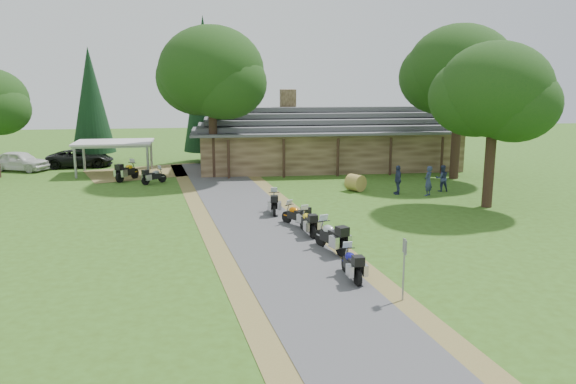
{
  "coord_description": "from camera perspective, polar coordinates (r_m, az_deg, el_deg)",
  "views": [
    {
      "loc": [
        -2.85,
        -20.54,
        7.37
      ],
      "look_at": [
        0.66,
        6.74,
        1.6
      ],
      "focal_mm": 35.0,
      "sensor_mm": 36.0,
      "label": 1
    }
  ],
  "objects": [
    {
      "name": "car_dark_suv",
      "position": [
        48.57,
        -20.37,
        3.66
      ],
      "size": [
        2.8,
        5.76,
        2.14
      ],
      "primitive_type": "imported",
      "rotation": [
        0.0,
        0.0,
        1.65
      ],
      "color": "black",
      "rests_on": "ground"
    },
    {
      "name": "motorcycle_row_e",
      "position": [
        30.3,
        -1.41,
        -0.98
      ],
      "size": [
        0.78,
        1.93,
        1.29
      ],
      "primitive_type": null,
      "rotation": [
        0.0,
        0.0,
        1.48
      ],
      "color": "black",
      "rests_on": "ground"
    },
    {
      "name": "cedar_far",
      "position": [
        50.0,
        -19.34,
        8.26
      ],
      "size": [
        3.55,
        3.55,
        9.63
      ],
      "primitive_type": "cone",
      "color": "black",
      "rests_on": "ground"
    },
    {
      "name": "motorcycle_carport_a",
      "position": [
        41.29,
        -16.02,
        2.13
      ],
      "size": [
        1.65,
        2.19,
        1.45
      ],
      "primitive_type": null,
      "rotation": [
        0.0,
        0.0,
        1.06
      ],
      "color": "yellow",
      "rests_on": "ground"
    },
    {
      "name": "hay_bale",
      "position": [
        36.41,
        6.88,
        0.94
      ],
      "size": [
        1.43,
        1.41,
        1.07
      ],
      "primitive_type": "cylinder",
      "rotation": [
        1.57,
        0.0,
        0.59
      ],
      "color": "olive",
      "rests_on": "ground"
    },
    {
      "name": "sign_post",
      "position": [
        19.0,
        11.68,
        -7.78
      ],
      "size": [
        0.39,
        0.06,
        2.14
      ],
      "primitive_type": null,
      "color": "gray",
      "rests_on": "ground"
    },
    {
      "name": "oak_lodge_left",
      "position": [
        40.84,
        -7.73,
        10.04
      ],
      "size": [
        7.46,
        7.46,
        12.31
      ],
      "primitive_type": null,
      "color": "#113610",
      "rests_on": "ground"
    },
    {
      "name": "driveway",
      "position": [
        25.73,
        -1.78,
        -4.8
      ],
      "size": [
        51.95,
        51.95,
        0.0
      ],
      "primitive_type": "plane",
      "rotation": [
        0.0,
        0.0,
        0.14
      ],
      "color": "#454548",
      "rests_on": "ground"
    },
    {
      "name": "motorcycle_row_a",
      "position": [
        20.8,
        6.48,
        -7.15
      ],
      "size": [
        0.74,
        1.87,
        1.25
      ],
      "primitive_type": null,
      "rotation": [
        0.0,
        0.0,
        1.65
      ],
      "color": "navy",
      "rests_on": "ground"
    },
    {
      "name": "ground",
      "position": [
        22.01,
        0.55,
        -7.72
      ],
      "size": [
        120.0,
        120.0,
        0.0
      ],
      "primitive_type": "plane",
      "color": "#345217",
      "rests_on": "ground"
    },
    {
      "name": "person_b",
      "position": [
        37.27,
        15.38,
        1.58
      ],
      "size": [
        0.57,
        0.42,
        2.0
      ],
      "primitive_type": "imported",
      "rotation": [
        0.0,
        0.0,
        3.16
      ],
      "color": "navy",
      "rests_on": "ground"
    },
    {
      "name": "motorcycle_carport_b",
      "position": [
        39.67,
        -13.47,
        1.67
      ],
      "size": [
        1.67,
        1.52,
        1.17
      ],
      "primitive_type": null,
      "rotation": [
        0.0,
        0.0,
        0.7
      ],
      "color": "gray",
      "rests_on": "ground"
    },
    {
      "name": "oak_lodge_right",
      "position": [
        41.75,
        16.96,
        9.75
      ],
      "size": [
        7.42,
        7.42,
        12.42
      ],
      "primitive_type": null,
      "color": "#113610",
      "rests_on": "ground"
    },
    {
      "name": "carport",
      "position": [
        44.39,
        -17.18,
        3.37
      ],
      "size": [
        5.79,
        3.95,
        2.46
      ],
      "primitive_type": null,
      "rotation": [
        0.0,
        0.0,
        0.03
      ],
      "color": "silver",
      "rests_on": "ground"
    },
    {
      "name": "motorcycle_row_d",
      "position": [
        27.76,
        0.84,
        -2.25
      ],
      "size": [
        1.49,
        1.8,
        1.22
      ],
      "primitive_type": null,
      "rotation": [
        0.0,
        0.0,
        2.17
      ],
      "color": "#C25E04",
      "rests_on": "ground"
    },
    {
      "name": "person_a",
      "position": [
        35.69,
        14.07,
        1.35
      ],
      "size": [
        0.75,
        0.75,
        2.18
      ],
      "primitive_type": "imported",
      "rotation": [
        0.0,
        0.0,
        3.92
      ],
      "color": "navy",
      "rests_on": "ground"
    },
    {
      "name": "person_c",
      "position": [
        35.76,
        11.1,
        1.48
      ],
      "size": [
        0.49,
        0.64,
        2.14
      ],
      "primitive_type": "imported",
      "rotation": [
        0.0,
        0.0,
        4.63
      ],
      "color": "navy",
      "rests_on": "ground"
    },
    {
      "name": "motorcycle_row_c",
      "position": [
        26.32,
        2.03,
        -2.98
      ],
      "size": [
        0.87,
        1.94,
        1.28
      ],
      "primitive_type": null,
      "rotation": [
        0.0,
        0.0,
        1.71
      ],
      "color": "yellow",
      "rests_on": "ground"
    },
    {
      "name": "car_white_sedan",
      "position": [
        48.48,
        -25.6,
        3.1
      ],
      "size": [
        4.52,
        6.33,
        1.94
      ],
      "primitive_type": "imported",
      "rotation": [
        0.0,
        0.0,
        1.18
      ],
      "color": "white",
      "rests_on": "ground"
    },
    {
      "name": "lodge",
      "position": [
        45.68,
        3.9,
        5.64
      ],
      "size": [
        21.4,
        9.4,
        4.9
      ],
      "primitive_type": null,
      "color": "#4F3B28",
      "rests_on": "ground"
    },
    {
      "name": "cedar_near",
      "position": [
        48.32,
        -8.46,
        10.18
      ],
      "size": [
        3.77,
        3.77,
        12.15
      ],
      "primitive_type": "cone",
      "color": "black",
      "rests_on": "ground"
    },
    {
      "name": "oak_driveway",
      "position": [
        33.1,
        20.14,
        7.55
      ],
      "size": [
        6.14,
        6.14,
        10.6
      ],
      "primitive_type": null,
      "color": "#113610",
      "rests_on": "ground"
    },
    {
      "name": "motorcycle_row_b",
      "position": [
        23.87,
        4.39,
        -4.36
      ],
      "size": [
        1.41,
        2.22,
        1.45
      ],
      "primitive_type": null,
      "rotation": [
        0.0,
        0.0,
        1.94
      ],
      "color": "#AFB3B8",
      "rests_on": "ground"
    }
  ]
}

